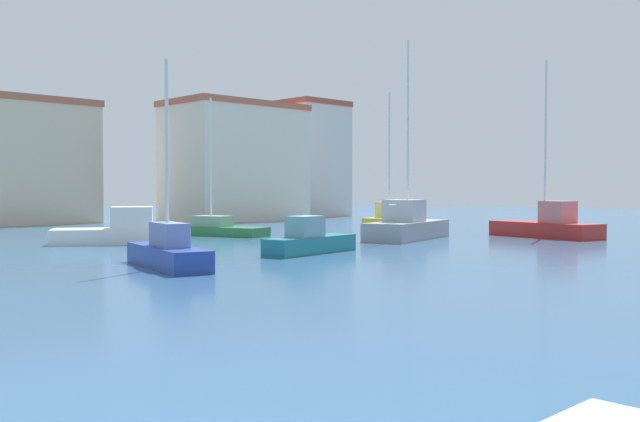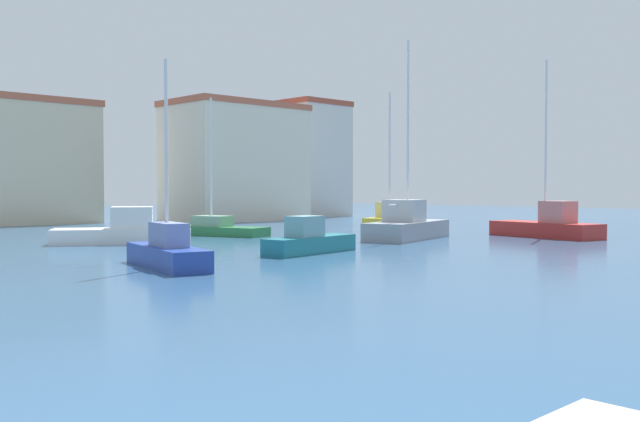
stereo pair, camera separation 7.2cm
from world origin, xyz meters
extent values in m
plane|color=#2D5175|center=(15.00, 20.00, 0.00)|extent=(160.00, 160.00, 0.00)
cube|color=#28703D|center=(21.56, 29.71, 0.26)|extent=(3.89, 7.15, 0.52)
cube|color=gray|center=(21.57, 29.65, 0.83)|extent=(1.91, 2.38, 0.60)
cylinder|color=silver|center=(21.56, 29.71, 4.21)|extent=(0.12, 0.12, 7.36)
cube|color=#1E707A|center=(17.87, 17.41, 0.35)|extent=(5.01, 2.01, 0.70)
cube|color=#6B9CA2|center=(17.49, 17.35, 1.13)|extent=(1.59, 1.24, 0.86)
cube|color=#233D93|center=(10.79, 16.96, 0.36)|extent=(2.48, 5.35, 0.72)
cube|color=#6E7DB1|center=(10.74, 16.78, 1.13)|extent=(1.22, 2.07, 0.81)
cylinder|color=silver|center=(10.79, 16.96, 3.88)|extent=(0.12, 0.12, 6.31)
cube|color=#B22823|center=(33.90, 15.59, 0.42)|extent=(3.22, 6.60, 0.83)
cube|color=#C4716E|center=(33.74, 14.76, 1.42)|extent=(1.61, 1.81, 1.19)
cylinder|color=silver|center=(33.90, 15.59, 5.29)|extent=(0.12, 0.12, 8.93)
cube|color=gold|center=(32.13, 25.33, 0.45)|extent=(5.25, 2.73, 0.89)
cube|color=#DFCD77|center=(31.75, 25.22, 1.37)|extent=(1.62, 1.33, 0.95)
cylinder|color=silver|center=(32.13, 25.33, 4.84)|extent=(0.12, 0.12, 7.89)
cube|color=gray|center=(27.28, 19.92, 0.47)|extent=(7.04, 4.01, 0.95)
cube|color=#ADB0B5|center=(26.86, 19.80, 1.52)|extent=(2.31, 2.20, 1.16)
cylinder|color=silver|center=(27.28, 19.92, 5.73)|extent=(0.12, 0.12, 9.57)
cylinder|color=silver|center=(26.13, 19.59, 1.85)|extent=(2.27, 0.73, 0.08)
cube|color=white|center=(14.84, 27.65, 0.37)|extent=(6.75, 5.32, 0.74)
cube|color=silver|center=(15.25, 27.41, 1.27)|extent=(2.63, 2.61, 1.06)
cube|color=beige|center=(34.63, 44.79, 4.75)|extent=(11.11, 7.10, 9.50)
cube|color=#B25B42|center=(34.63, 44.79, 9.75)|extent=(11.33, 7.24, 0.50)
cube|color=beige|center=(45.31, 48.09, 5.37)|extent=(6.16, 8.27, 10.74)
cube|color=#9E4733|center=(45.31, 48.09, 10.99)|extent=(6.28, 8.44, 0.50)
camera|label=1|loc=(-1.99, -3.74, 2.65)|focal=39.55mm
camera|label=2|loc=(-1.94, -3.79, 2.65)|focal=39.55mm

